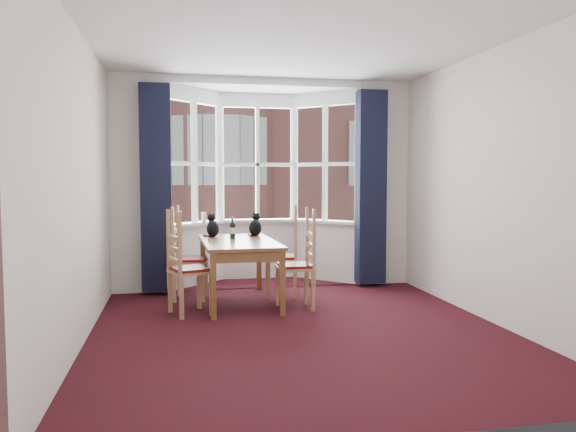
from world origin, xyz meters
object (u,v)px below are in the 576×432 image
object	(u,v)px
dining_table	(239,247)
chair_left_near	(182,272)
cat_right	(255,226)
chair_left_far	(183,261)
chair_right_far	(289,258)
wine_bottle	(233,229)
candle_tall	(204,217)
chair_right_near	(303,267)
cat_left	(213,227)

from	to	relation	value
dining_table	chair_left_near	world-z (taller)	chair_left_near
chair_left_near	cat_right	size ratio (longest dim) A/B	2.95
chair_left_far	chair_right_far	world-z (taller)	same
dining_table	wine_bottle	xyz separation A→B (m)	(-0.05, 0.22, 0.19)
chair_right_far	candle_tall	bearing A→B (deg)	137.13
chair_right_near	candle_tall	xyz separation A→B (m)	(-1.03, 1.63, 0.46)
chair_right_near	chair_right_far	distance (m)	0.70
chair_right_near	chair_right_far	bearing A→B (deg)	92.02
chair_right_near	candle_tall	size ratio (longest dim) A/B	6.86
wine_bottle	candle_tall	xyz separation A→B (m)	(-0.30, 0.99, 0.08)
candle_tall	cat_left	bearing A→B (deg)	-84.01
dining_table	chair_right_near	world-z (taller)	chair_right_near
chair_right_far	cat_left	xyz separation A→B (m)	(-0.93, 0.21, 0.39)
dining_table	cat_right	distance (m)	0.60
chair_left_near	chair_right_near	size ratio (longest dim) A/B	1.00
chair_left_far	chair_right_far	distance (m)	1.31
cat_right	wine_bottle	distance (m)	0.42
chair_right_far	candle_tall	xyz separation A→B (m)	(-1.01, 0.94, 0.46)
cat_left	cat_right	size ratio (longest dim) A/B	0.97
cat_left	cat_right	world-z (taller)	cat_right
cat_left	dining_table	bearing A→B (deg)	-60.86
chair_left_near	chair_right_far	distance (m)	1.52
chair_left_near	cat_left	size ratio (longest dim) A/B	3.04
chair_left_near	chair_right_near	distance (m)	1.35
chair_left_near	wine_bottle	world-z (taller)	wine_bottle
chair_right_far	chair_left_near	bearing A→B (deg)	-150.53
chair_left_far	chair_right_near	world-z (taller)	same
chair_left_near	chair_right_near	world-z (taller)	same
chair_right_near	chair_left_near	bearing A→B (deg)	-177.92
dining_table	chair_right_near	bearing A→B (deg)	-31.68
dining_table	chair_left_far	size ratio (longest dim) A/B	1.73
cat_left	chair_right_far	bearing A→B (deg)	-12.97
chair_right_far	cat_right	distance (m)	0.60
chair_left_near	candle_tall	world-z (taller)	candle_tall
chair_left_far	chair_right_near	bearing A→B (deg)	-29.16
dining_table	chair_left_near	size ratio (longest dim) A/B	1.73
cat_right	cat_left	bearing A→B (deg)	-179.30
dining_table	cat_left	size ratio (longest dim) A/B	5.24
chair_right_near	chair_right_far	world-z (taller)	same
chair_right_near	dining_table	bearing A→B (deg)	148.32
dining_table	wine_bottle	bearing A→B (deg)	103.34
cat_right	chair_left_near	bearing A→B (deg)	-133.84
wine_bottle	candle_tall	world-z (taller)	wine_bottle
dining_table	chair_right_near	size ratio (longest dim) A/B	1.73
chair_right_far	wine_bottle	size ratio (longest dim) A/B	3.53
chair_left_near	wine_bottle	distance (m)	1.00
chair_right_near	wine_bottle	xyz separation A→B (m)	(-0.73, 0.64, 0.39)
dining_table	chair_left_near	bearing A→B (deg)	-144.65
dining_table	candle_tall	xyz separation A→B (m)	(-0.35, 1.21, 0.27)
cat_left	candle_tall	world-z (taller)	cat_left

